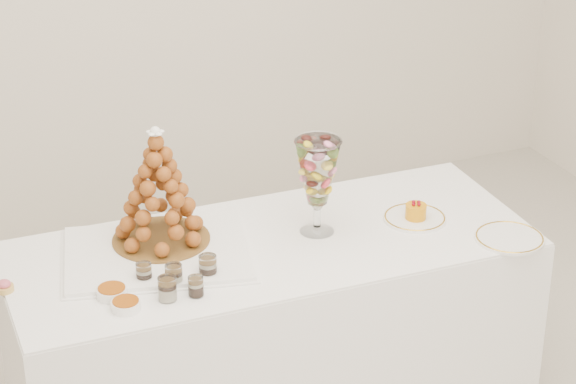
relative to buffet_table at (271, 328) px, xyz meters
name	(u,v)px	position (x,y,z in m)	size (l,w,h in m)	color
buffet_table	(271,328)	(0.00, 0.00, 0.00)	(1.79, 0.76, 0.67)	white
lace_tray	(157,254)	(-0.38, 0.06, 0.35)	(0.59, 0.45, 0.02)	white
macaron_vase	(318,173)	(0.18, 0.02, 0.56)	(0.15, 0.15, 0.34)	white
cake_plate	(415,218)	(0.53, -0.04, 0.34)	(0.22, 0.22, 0.01)	white
spare_plate	(509,238)	(0.75, -0.29, 0.34)	(0.24, 0.24, 0.01)	white
pink_tart	(4,286)	(-0.88, 0.04, 0.35)	(0.06, 0.06, 0.04)	tan
verrine_a	(144,273)	(-0.46, -0.08, 0.37)	(0.05, 0.05, 0.07)	white
verrine_b	(174,276)	(-0.38, -0.14, 0.37)	(0.05, 0.05, 0.07)	white
verrine_c	(208,267)	(-0.27, -0.13, 0.38)	(0.06, 0.06, 0.08)	white
verrine_d	(167,289)	(-0.43, -0.21, 0.38)	(0.06, 0.06, 0.08)	white
verrine_e	(196,286)	(-0.34, -0.22, 0.37)	(0.05, 0.05, 0.06)	white
ramekin_back	(112,293)	(-0.58, -0.12, 0.35)	(0.10, 0.10, 0.03)	white
ramekin_front	(126,305)	(-0.56, -0.21, 0.35)	(0.09, 0.09, 0.03)	white
croquembouche	(158,186)	(-0.34, 0.13, 0.56)	(0.34, 0.34, 0.41)	brown
mousse_cake	(416,211)	(0.53, -0.05, 0.37)	(0.07, 0.07, 0.06)	orange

